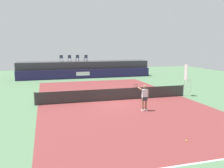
% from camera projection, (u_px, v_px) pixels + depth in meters
% --- Properties ---
extents(ground_plane, '(48.00, 48.00, 0.00)m').
position_uv_depth(ground_plane, '(106.00, 93.00, 22.29)').
color(ground_plane, '#4C704C').
extents(court_inner, '(12.00, 22.00, 0.00)m').
position_uv_depth(court_inner, '(115.00, 100.00, 19.44)').
color(court_inner, maroon).
rests_on(court_inner, ground).
extents(line_near_baseline, '(12.00, 0.10, 0.00)m').
position_uv_depth(line_near_baseline, '(198.00, 163.00, 9.03)').
color(line_near_baseline, white).
rests_on(line_near_baseline, court_inner).
extents(sponsor_wall, '(18.00, 0.22, 1.20)m').
position_uv_depth(sponsor_wall, '(87.00, 74.00, 32.17)').
color(sponsor_wall, '#231E4C').
rests_on(sponsor_wall, ground).
extents(spectator_platform, '(18.00, 2.80, 2.20)m').
position_uv_depth(spectator_platform, '(84.00, 69.00, 33.80)').
color(spectator_platform, '#38383D').
rests_on(spectator_platform, ground).
extents(spectator_chair_far_left, '(0.47, 0.47, 0.89)m').
position_uv_depth(spectator_chair_far_left, '(61.00, 58.00, 32.51)').
color(spectator_chair_far_left, '#2D3D56').
rests_on(spectator_chair_far_left, spectator_platform).
extents(spectator_chair_left, '(0.47, 0.47, 0.89)m').
position_uv_depth(spectator_chair_left, '(70.00, 58.00, 32.69)').
color(spectator_chair_left, '#2D3D56').
rests_on(spectator_chair_left, spectator_platform).
extents(spectator_chair_center, '(0.47, 0.47, 0.89)m').
position_uv_depth(spectator_chair_center, '(77.00, 58.00, 33.31)').
color(spectator_chair_center, '#2D3D56').
rests_on(spectator_chair_center, spectator_platform).
extents(spectator_chair_right, '(0.46, 0.46, 0.89)m').
position_uv_depth(spectator_chair_right, '(86.00, 58.00, 33.36)').
color(spectator_chair_right, '#2D3D56').
rests_on(spectator_chair_right, spectator_platform).
extents(umpire_chair, '(0.45, 0.45, 2.76)m').
position_uv_depth(umpire_chair, '(187.00, 78.00, 20.93)').
color(umpire_chair, white).
rests_on(umpire_chair, ground).
extents(tennis_net, '(12.40, 0.02, 0.95)m').
position_uv_depth(tennis_net, '(115.00, 94.00, 19.36)').
color(tennis_net, '#2D2D2D').
rests_on(tennis_net, ground).
extents(net_post_near, '(0.10, 0.10, 1.00)m').
position_uv_depth(net_post_near, '(35.00, 99.00, 17.70)').
color(net_post_near, '#4C4C51').
rests_on(net_post_near, ground).
extents(net_post_far, '(0.10, 0.10, 1.00)m').
position_uv_depth(net_post_far, '(183.00, 90.00, 21.02)').
color(net_post_far, '#4C4C51').
rests_on(net_post_far, ground).
extents(tennis_player, '(0.70, 1.12, 1.77)m').
position_uv_depth(tennis_player, '(144.00, 97.00, 16.17)').
color(tennis_player, white).
rests_on(tennis_player, court_inner).
extents(tennis_ball, '(0.07, 0.07, 0.07)m').
position_uv_depth(tennis_ball, '(186.00, 141.00, 11.07)').
color(tennis_ball, '#D8EA33').
rests_on(tennis_ball, court_inner).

